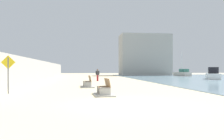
{
  "coord_description": "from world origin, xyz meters",
  "views": [
    {
      "loc": [
        -1.94,
        -10.15,
        1.51
      ],
      "look_at": [
        1.67,
        17.72,
        1.41
      ],
      "focal_mm": 37.76,
      "sensor_mm": 36.0,
      "label": 1
    }
  ],
  "objects_px": {
    "bench_near": "(104,91)",
    "boat_outer": "(182,73)",
    "boat_far_right": "(213,75)",
    "person_walking": "(98,74)",
    "pedestrian_sign": "(8,70)",
    "bench_far": "(87,84)"
  },
  "relations": [
    {
      "from": "bench_near",
      "to": "boat_outer",
      "type": "xyz_separation_m",
      "value": [
        20.23,
        34.58,
        0.4
      ]
    },
    {
      "from": "bench_near",
      "to": "bench_far",
      "type": "relative_size",
      "value": 1.0
    },
    {
      "from": "person_walking",
      "to": "boat_far_right",
      "type": "distance_m",
      "value": 16.99
    },
    {
      "from": "bench_near",
      "to": "boat_outer",
      "type": "height_order",
      "value": "boat_outer"
    },
    {
      "from": "bench_far",
      "to": "boat_outer",
      "type": "relative_size",
      "value": 0.4
    },
    {
      "from": "person_walking",
      "to": "boat_outer",
      "type": "bearing_deg",
      "value": 43.04
    },
    {
      "from": "person_walking",
      "to": "pedestrian_sign",
      "type": "bearing_deg",
      "value": -113.61
    },
    {
      "from": "person_walking",
      "to": "pedestrian_sign",
      "type": "relative_size",
      "value": 0.65
    },
    {
      "from": "boat_outer",
      "to": "boat_far_right",
      "type": "relative_size",
      "value": 1.08
    },
    {
      "from": "bench_near",
      "to": "pedestrian_sign",
      "type": "xyz_separation_m",
      "value": [
        -5.75,
        1.52,
        1.23
      ]
    },
    {
      "from": "bench_near",
      "to": "pedestrian_sign",
      "type": "relative_size",
      "value": 0.91
    },
    {
      "from": "bench_near",
      "to": "person_walking",
      "type": "distance_m",
      "value": 16.41
    },
    {
      "from": "boat_far_right",
      "to": "person_walking",
      "type": "bearing_deg",
      "value": -173.42
    },
    {
      "from": "person_walking",
      "to": "pedestrian_sign",
      "type": "distance_m",
      "value": 16.23
    },
    {
      "from": "bench_far",
      "to": "boat_outer",
      "type": "height_order",
      "value": "boat_outer"
    },
    {
      "from": "boat_far_right",
      "to": "pedestrian_sign",
      "type": "xyz_separation_m",
      "value": [
        -23.37,
        -16.8,
        0.78
      ]
    },
    {
      "from": "bench_far",
      "to": "boat_far_right",
      "type": "relative_size",
      "value": 0.43
    },
    {
      "from": "boat_far_right",
      "to": "pedestrian_sign",
      "type": "distance_m",
      "value": 28.79
    },
    {
      "from": "bench_far",
      "to": "pedestrian_sign",
      "type": "relative_size",
      "value": 0.91
    },
    {
      "from": "boat_outer",
      "to": "pedestrian_sign",
      "type": "xyz_separation_m",
      "value": [
        -25.99,
        -33.06,
        0.84
      ]
    },
    {
      "from": "pedestrian_sign",
      "to": "person_walking",
      "type": "bearing_deg",
      "value": 66.39
    },
    {
      "from": "boat_outer",
      "to": "pedestrian_sign",
      "type": "bearing_deg",
      "value": -128.17
    }
  ]
}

